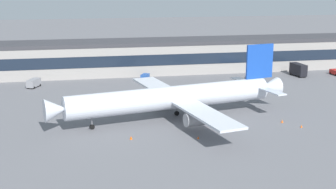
{
  "coord_description": "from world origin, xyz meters",
  "views": [
    {
      "loc": [
        -24.09,
        -95.81,
        31.63
      ],
      "look_at": [
        -3.97,
        8.94,
        5.0
      ],
      "focal_mm": 49.28,
      "sensor_mm": 36.0,
      "label": 1
    }
  ],
  "objects_px": {
    "airliner": "(175,97)",
    "traffic_cone_3": "(198,138)",
    "traffic_cone_1": "(131,138)",
    "traffic_cone_2": "(282,121)",
    "traffic_cone_0": "(301,126)",
    "fuel_truck": "(256,75)",
    "pushback_tractor": "(336,72)",
    "baggage_tug": "(145,76)",
    "catering_truck": "(298,69)",
    "crew_van": "(34,83)"
  },
  "relations": [
    {
      "from": "traffic_cone_3",
      "to": "airliner",
      "type": "bearing_deg",
      "value": 97.39
    },
    {
      "from": "fuel_truck",
      "to": "traffic_cone_1",
      "type": "height_order",
      "value": "fuel_truck"
    },
    {
      "from": "traffic_cone_3",
      "to": "fuel_truck",
      "type": "bearing_deg",
      "value": 57.42
    },
    {
      "from": "traffic_cone_1",
      "to": "traffic_cone_2",
      "type": "xyz_separation_m",
      "value": [
        35.11,
        4.81,
        -0.02
      ]
    },
    {
      "from": "airliner",
      "to": "traffic_cone_3",
      "type": "relative_size",
      "value": 100.03
    },
    {
      "from": "fuel_truck",
      "to": "baggage_tug",
      "type": "height_order",
      "value": "fuel_truck"
    },
    {
      "from": "traffic_cone_1",
      "to": "traffic_cone_2",
      "type": "bearing_deg",
      "value": 7.79
    },
    {
      "from": "traffic_cone_0",
      "to": "traffic_cone_3",
      "type": "height_order",
      "value": "traffic_cone_0"
    },
    {
      "from": "baggage_tug",
      "to": "traffic_cone_1",
      "type": "height_order",
      "value": "baggage_tug"
    },
    {
      "from": "pushback_tractor",
      "to": "traffic_cone_3",
      "type": "height_order",
      "value": "pushback_tractor"
    },
    {
      "from": "fuel_truck",
      "to": "traffic_cone_1",
      "type": "xyz_separation_m",
      "value": [
        -45.49,
        -47.68,
        -1.53
      ]
    },
    {
      "from": "catering_truck",
      "to": "fuel_truck",
      "type": "bearing_deg",
      "value": -163.39
    },
    {
      "from": "fuel_truck",
      "to": "pushback_tractor",
      "type": "xyz_separation_m",
      "value": [
        30.75,
        4.32,
        -0.83
      ]
    },
    {
      "from": "airliner",
      "to": "traffic_cone_3",
      "type": "distance_m",
      "value": 15.44
    },
    {
      "from": "catering_truck",
      "to": "airliner",
      "type": "bearing_deg",
      "value": -141.47
    },
    {
      "from": "crew_van",
      "to": "fuel_truck",
      "type": "bearing_deg",
      "value": -3.72
    },
    {
      "from": "crew_van",
      "to": "traffic_cone_2",
      "type": "distance_m",
      "value": 75.42
    },
    {
      "from": "traffic_cone_0",
      "to": "traffic_cone_1",
      "type": "xyz_separation_m",
      "value": [
        -37.76,
        -0.67,
        0.06
      ]
    },
    {
      "from": "catering_truck",
      "to": "pushback_tractor",
      "type": "bearing_deg",
      "value": -3.35
    },
    {
      "from": "airliner",
      "to": "fuel_truck",
      "type": "height_order",
      "value": "airliner"
    },
    {
      "from": "catering_truck",
      "to": "traffic_cone_2",
      "type": "bearing_deg",
      "value": -119.83
    },
    {
      "from": "traffic_cone_1",
      "to": "traffic_cone_3",
      "type": "bearing_deg",
      "value": -9.69
    },
    {
      "from": "pushback_tractor",
      "to": "traffic_cone_1",
      "type": "bearing_deg",
      "value": -145.7
    },
    {
      "from": "airliner",
      "to": "traffic_cone_3",
      "type": "height_order",
      "value": "airliner"
    },
    {
      "from": "traffic_cone_2",
      "to": "catering_truck",
      "type": "bearing_deg",
      "value": 60.17
    },
    {
      "from": "pushback_tractor",
      "to": "crew_van",
      "type": "height_order",
      "value": "crew_van"
    },
    {
      "from": "fuel_truck",
      "to": "traffic_cone_2",
      "type": "relative_size",
      "value": 12.97
    },
    {
      "from": "traffic_cone_0",
      "to": "traffic_cone_3",
      "type": "xyz_separation_m",
      "value": [
        -24.23,
        -2.98,
        -0.0
      ]
    },
    {
      "from": "traffic_cone_1",
      "to": "traffic_cone_2",
      "type": "relative_size",
      "value": 1.05
    },
    {
      "from": "traffic_cone_2",
      "to": "airliner",
      "type": "bearing_deg",
      "value": 162.51
    },
    {
      "from": "baggage_tug",
      "to": "traffic_cone_2",
      "type": "distance_m",
      "value": 57.21
    },
    {
      "from": "traffic_cone_1",
      "to": "fuel_truck",
      "type": "bearing_deg",
      "value": 46.35
    },
    {
      "from": "crew_van",
      "to": "traffic_cone_1",
      "type": "xyz_separation_m",
      "value": [
        23.57,
        -52.17,
        -1.1
      ]
    },
    {
      "from": "baggage_tug",
      "to": "traffic_cone_2",
      "type": "bearing_deg",
      "value": -65.04
    },
    {
      "from": "catering_truck",
      "to": "fuel_truck",
      "type": "xyz_separation_m",
      "value": [
        -17.15,
        -5.11,
        -0.41
      ]
    },
    {
      "from": "fuel_truck",
      "to": "traffic_cone_1",
      "type": "bearing_deg",
      "value": -133.65
    },
    {
      "from": "traffic_cone_0",
      "to": "traffic_cone_1",
      "type": "distance_m",
      "value": 37.77
    },
    {
      "from": "catering_truck",
      "to": "crew_van",
      "type": "bearing_deg",
      "value": -179.59
    },
    {
      "from": "airliner",
      "to": "pushback_tractor",
      "type": "height_order",
      "value": "airliner"
    },
    {
      "from": "crew_van",
      "to": "pushback_tractor",
      "type": "bearing_deg",
      "value": -0.1
    },
    {
      "from": "traffic_cone_0",
      "to": "traffic_cone_1",
      "type": "relative_size",
      "value": 0.82
    },
    {
      "from": "airliner",
      "to": "traffic_cone_0",
      "type": "bearing_deg",
      "value": -23.83
    },
    {
      "from": "pushback_tractor",
      "to": "crew_van",
      "type": "distance_m",
      "value": 99.81
    },
    {
      "from": "catering_truck",
      "to": "pushback_tractor",
      "type": "xyz_separation_m",
      "value": [
        13.6,
        -0.8,
        -1.24
      ]
    },
    {
      "from": "catering_truck",
      "to": "traffic_cone_1",
      "type": "bearing_deg",
      "value": -139.87
    },
    {
      "from": "traffic_cone_1",
      "to": "pushback_tractor",
      "type": "bearing_deg",
      "value": 34.3
    },
    {
      "from": "catering_truck",
      "to": "fuel_truck",
      "type": "distance_m",
      "value": 17.9
    },
    {
      "from": "fuel_truck",
      "to": "traffic_cone_3",
      "type": "xyz_separation_m",
      "value": [
        -31.95,
        -49.99,
        -1.59
      ]
    },
    {
      "from": "traffic_cone_0",
      "to": "crew_van",
      "type": "bearing_deg",
      "value": 139.98
    },
    {
      "from": "airliner",
      "to": "traffic_cone_1",
      "type": "xyz_separation_m",
      "value": [
        -11.65,
        -12.2,
        -4.86
      ]
    }
  ]
}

